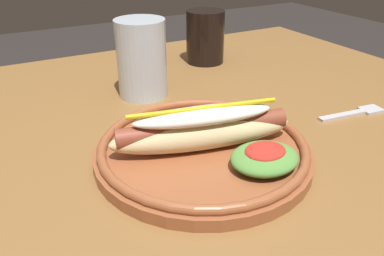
% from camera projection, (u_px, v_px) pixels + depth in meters
% --- Properties ---
extents(dining_table, '(1.25, 0.82, 0.74)m').
position_uv_depth(dining_table, '(142.00, 183.00, 0.63)').
color(dining_table, olive).
rests_on(dining_table, ground_plane).
extents(hot_dog_plate, '(0.28, 0.28, 0.08)m').
position_uv_depth(hot_dog_plate, '(206.00, 144.00, 0.49)').
color(hot_dog_plate, '#9E5633').
rests_on(hot_dog_plate, dining_table).
extents(fork, '(0.12, 0.03, 0.00)m').
position_uv_depth(fork, '(356.00, 113.00, 0.62)').
color(fork, silver).
rests_on(fork, dining_table).
extents(soda_cup, '(0.08, 0.08, 0.11)m').
position_uv_depth(soda_cup, '(205.00, 37.00, 0.83)').
color(soda_cup, black).
rests_on(soda_cup, dining_table).
extents(water_cup, '(0.09, 0.09, 0.14)m').
position_uv_depth(water_cup, '(142.00, 59.00, 0.66)').
color(water_cup, silver).
rests_on(water_cup, dining_table).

